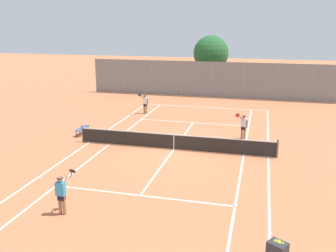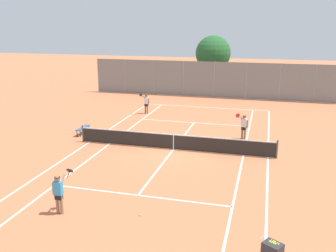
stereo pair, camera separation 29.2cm
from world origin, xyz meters
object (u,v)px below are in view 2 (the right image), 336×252
Objects in this scene: player_far_right at (244,125)px; player_far_left at (146,103)px; ball_cart at (272,252)px; tree_behind_left at (213,54)px; loose_tennis_ball_0 at (140,215)px; courtside_bench at (83,128)px; player_near_side at (59,192)px; loose_tennis_ball_1 at (246,133)px; tennis_net at (173,141)px.

player_far_left is at bearing 148.33° from player_far_right.
tree_behind_left reaches higher than ball_cart.
tree_behind_left is (-1.37, 28.40, 4.00)m from loose_tennis_ball_0.
loose_tennis_ball_0 is 0.01× the size of tree_behind_left.
ball_cart is 0.54× the size of player_far_left.
courtside_bench is (-10.62, -1.66, -0.52)m from player_far_right.
player_near_side is 29.24m from tree_behind_left.
player_far_right reaches higher than loose_tennis_ball_1.
player_near_side is at bearing -116.20° from loose_tennis_ball_1.
loose_tennis_ball_0 is (0.69, -8.10, -0.48)m from tennis_net.
courtside_bench is at bearing -108.73° from player_far_left.
tree_behind_left reaches higher than loose_tennis_ball_0.
player_far_right is 0.29× the size of tree_behind_left.
tree_behind_left is (6.05, 18.78, 3.62)m from courtside_bench.
tennis_net is at bearing 94.86° from loose_tennis_ball_0.
player_far_left reaches higher than loose_tennis_ball_0.
ball_cart is 5.39m from loose_tennis_ball_0.
tennis_net is 11.57m from ball_cart.
loose_tennis_ball_1 is (0.11, 1.26, -0.89)m from player_far_right.
loose_tennis_ball_0 is 1.00× the size of loose_tennis_ball_1.
ball_cart is 20.99m from player_far_left.
player_near_side is 13.48m from player_far_right.
player_far_right is 26.88× the size of loose_tennis_ball_0.
player_far_left is 1.18× the size of courtside_bench.
ball_cart reaches higher than loose_tennis_ball_1.
ball_cart is 13.38m from player_far_right.
tree_behind_left reaches higher than loose_tennis_ball_1.
player_near_side is at bearing -105.79° from tennis_net.
player_far_right is (6.36, 11.89, 0.00)m from player_near_side.
tennis_net is 12.47× the size of ball_cart.
player_far_left reaches higher than courtside_bench.
tree_behind_left is (-6.36, 30.38, 3.50)m from ball_cart.
player_near_side is at bearing -168.91° from loose_tennis_ball_0.
tree_behind_left is (-0.69, 20.30, 3.52)m from tennis_net.
loose_tennis_ball_1 is (3.32, 12.53, 0.00)m from loose_tennis_ball_0.
player_far_left is at bearing 96.59° from player_near_side.
loose_tennis_ball_1 is 0.01× the size of tree_behind_left.
player_far_left is 9.33m from loose_tennis_ball_1.
ball_cart is at bearing -61.21° from player_far_left.
loose_tennis_ball_1 is at bearing 75.18° from loose_tennis_ball_0.
player_far_right is at bearing 97.67° from ball_cart.
player_far_right is 18.00m from tree_behind_left.
player_far_right is 11.75m from loose_tennis_ball_0.
player_far_right is (8.32, -5.13, 0.00)m from player_far_left.
player_near_side is 3.34m from loose_tennis_ball_0.
loose_tennis_ball_0 is at bearing -52.33° from courtside_bench.
player_far_right is at bearing 8.86° from courtside_bench.
courtside_bench is at bearing -164.82° from loose_tennis_ball_1.
tree_behind_left is (-4.69, 15.87, 4.00)m from loose_tennis_ball_1.
tennis_net is 181.82× the size of loose_tennis_ball_0.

